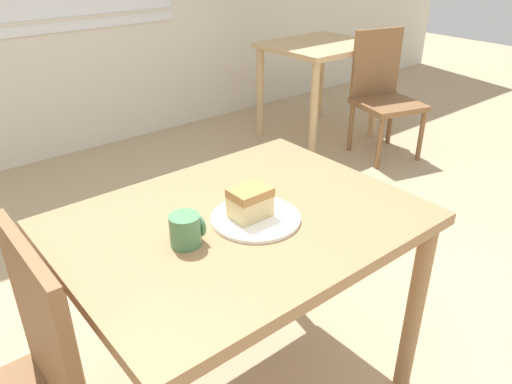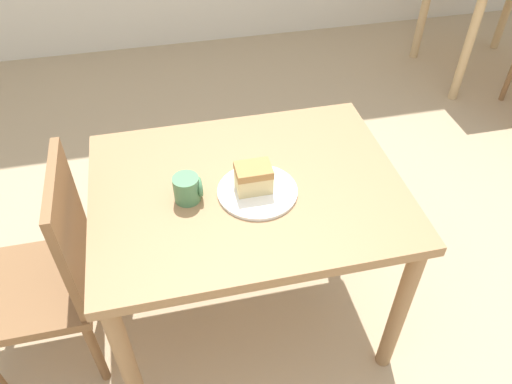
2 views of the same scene
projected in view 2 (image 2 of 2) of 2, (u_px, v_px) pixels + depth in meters
dining_table_near at (247, 207)px, 1.79m from camera, size 1.07×0.82×0.75m
chair_near_window at (49, 272)px, 1.79m from camera, size 0.43×0.43×0.91m
plate at (258, 191)px, 1.69m from camera, size 0.27×0.27×0.01m
cake_slice at (254, 178)px, 1.66m from camera, size 0.12×0.09×0.09m
coffee_mug at (188, 189)px, 1.64m from camera, size 0.10×0.09×0.09m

